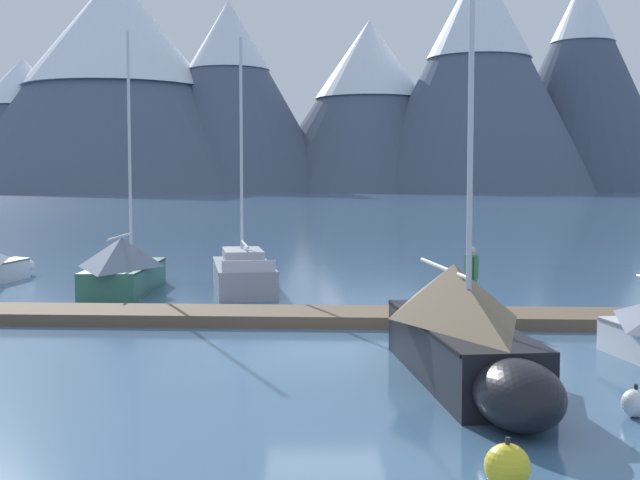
% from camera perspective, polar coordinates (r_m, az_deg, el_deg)
% --- Properties ---
extents(ground_plane, '(700.00, 700.00, 0.00)m').
position_cam_1_polar(ground_plane, '(18.12, 0.29, -7.71)').
color(ground_plane, '#426689').
extents(mountain_west_summit, '(68.47, 68.47, 37.72)m').
position_cam_1_polar(mountain_west_summit, '(255.48, -19.36, 7.45)').
color(mountain_west_summit, '#424C60').
rests_on(mountain_west_summit, ground).
extents(mountain_central_massif, '(95.95, 95.95, 62.47)m').
position_cam_1_polar(mountain_central_massif, '(252.25, -13.58, 10.77)').
color(mountain_central_massif, '#4C566B').
rests_on(mountain_central_massif, ground).
extents(mountain_shoulder_ridge, '(61.64, 61.64, 54.30)m').
position_cam_1_polar(mountain_shoulder_ridge, '(245.64, -6.17, 9.81)').
color(mountain_shoulder_ridge, '#4C566B').
rests_on(mountain_shoulder_ridge, ground).
extents(mountain_east_summit, '(67.16, 67.16, 50.47)m').
position_cam_1_polar(mountain_east_summit, '(253.09, 3.35, 9.32)').
color(mountain_east_summit, '#4C566B').
rests_on(mountain_east_summit, ground).
extents(mountain_rear_spur, '(66.19, 66.19, 64.78)m').
position_cam_1_polar(mountain_rear_spur, '(245.83, 10.67, 11.12)').
color(mountain_rear_spur, '#4C566B').
rests_on(mountain_rear_spur, ground).
extents(mountain_north_horn, '(57.55, 57.55, 63.85)m').
position_cam_1_polar(mountain_north_horn, '(266.07, 17.29, 10.21)').
color(mountain_north_horn, '#424C60').
rests_on(mountain_north_horn, ground).
extents(dock, '(29.31, 4.18, 0.30)m').
position_cam_1_polar(dock, '(22.03, 0.08, -5.20)').
color(dock, brown).
rests_on(dock, ground).
extents(sailboat_second_berth, '(2.04, 6.58, 8.63)m').
position_cam_1_polar(sailboat_second_berth, '(28.58, -12.99, -1.71)').
color(sailboat_second_berth, '#336B56').
rests_on(sailboat_second_berth, ground).
extents(sailboat_mid_dock_port, '(2.58, 6.69, 8.41)m').
position_cam_1_polar(sailboat_mid_dock_port, '(28.69, -5.29, -2.16)').
color(sailboat_mid_dock_port, '#93939E').
rests_on(sailboat_mid_dock_port, ground).
extents(sailboat_mid_dock_starboard, '(2.20, 7.23, 7.98)m').
position_cam_1_polar(sailboat_mid_dock_starboard, '(15.68, 9.61, -5.94)').
color(sailboat_mid_dock_starboard, black).
rests_on(sailboat_mid_dock_starboard, ground).
extents(person_on_dock, '(0.32, 0.57, 1.69)m').
position_cam_1_polar(person_on_dock, '(22.20, 10.18, -2.28)').
color(person_on_dock, '#384256').
rests_on(person_on_dock, dock).
extents(mooring_buoy_channel_marker, '(0.56, 0.56, 0.64)m').
position_cam_1_polar(mooring_buoy_channel_marker, '(10.70, 12.54, -14.73)').
color(mooring_buoy_channel_marker, yellow).
rests_on(mooring_buoy_channel_marker, ground).
extents(mooring_buoy_inner_mooring, '(0.45, 0.45, 0.53)m').
position_cam_1_polar(mooring_buoy_inner_mooring, '(14.30, 20.55, -10.28)').
color(mooring_buoy_inner_mooring, white).
rests_on(mooring_buoy_inner_mooring, ground).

